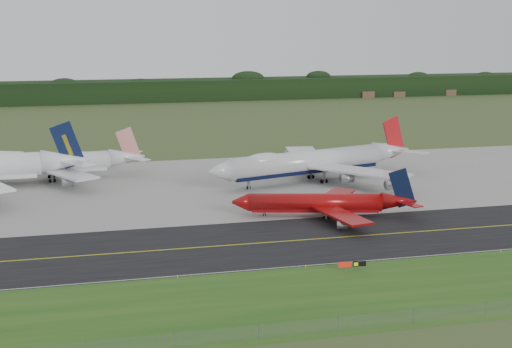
% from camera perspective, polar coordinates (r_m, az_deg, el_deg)
% --- Properties ---
extents(ground, '(600.00, 600.00, 0.00)m').
position_cam_1_polar(ground, '(152.09, 2.57, -4.91)').
color(ground, '#415527').
rests_on(ground, ground).
extents(grass_verge, '(400.00, 30.00, 0.01)m').
position_cam_1_polar(grass_verge, '(120.68, 7.18, -9.58)').
color(grass_verge, '#215017').
rests_on(grass_verge, ground).
extents(taxiway, '(400.00, 32.00, 0.02)m').
position_cam_1_polar(taxiway, '(148.42, 2.99, -5.34)').
color(taxiway, black).
rests_on(taxiway, ground).
extents(apron, '(400.00, 78.00, 0.01)m').
position_cam_1_polar(apron, '(200.00, -1.42, -0.78)').
color(apron, gray).
rests_on(apron, ground).
extents(taxiway_centreline, '(400.00, 0.40, 0.00)m').
position_cam_1_polar(taxiway_centreline, '(148.41, 2.99, -5.34)').
color(taxiway_centreline, gold).
rests_on(taxiway_centreline, taxiway).
extents(taxiway_edge_line, '(400.00, 0.25, 0.00)m').
position_cam_1_polar(taxiway_edge_line, '(134.36, 4.86, -7.24)').
color(taxiway_edge_line, silver).
rests_on(taxiway_edge_line, taxiway).
extents(perimeter_fence, '(320.00, 0.10, 320.00)m').
position_cam_1_polar(perimeter_fence, '(109.13, 9.62, -11.44)').
color(perimeter_fence, slate).
rests_on(perimeter_fence, ground).
extents(horizon_treeline, '(700.00, 25.00, 12.00)m').
position_cam_1_polar(horizon_treeline, '(417.39, -7.81, 6.55)').
color(horizon_treeline, black).
rests_on(horizon_treeline, ground).
extents(jet_ba_747, '(66.55, 53.96, 17.00)m').
position_cam_1_polar(jet_ba_747, '(202.32, 4.61, 1.00)').
color(jet_ba_747, silver).
rests_on(jet_ba_747, ground).
extents(jet_red_737, '(42.65, 34.14, 11.63)m').
position_cam_1_polar(jet_red_737, '(166.29, 5.56, -2.33)').
color(jet_red_737, maroon).
rests_on(jet_red_737, ground).
extents(jet_star_tail, '(54.70, 45.62, 14.42)m').
position_cam_1_polar(jet_star_tail, '(211.54, -16.14, 0.78)').
color(jet_star_tail, white).
rests_on(jet_star_tail, ground).
extents(taxiway_sign, '(5.15, 0.63, 1.72)m').
position_cam_1_polar(taxiway_sign, '(131.69, 7.70, -7.17)').
color(taxiway_sign, slate).
rests_on(taxiway_sign, ground).
extents(edge_marker_left, '(0.16, 0.16, 0.50)m').
position_cam_1_polar(edge_marker_left, '(127.98, -6.30, -8.16)').
color(edge_marker_left, yellow).
rests_on(edge_marker_left, ground).
extents(edge_marker_center, '(0.16, 0.16, 0.50)m').
position_cam_1_polar(edge_marker_center, '(132.67, 3.97, -7.38)').
color(edge_marker_center, yellow).
rests_on(edge_marker_center, ground).
extents(edge_marker_right, '(0.16, 0.16, 0.50)m').
position_cam_1_polar(edge_marker_right, '(149.19, 18.99, -5.81)').
color(edge_marker_right, yellow).
rests_on(edge_marker_right, ground).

